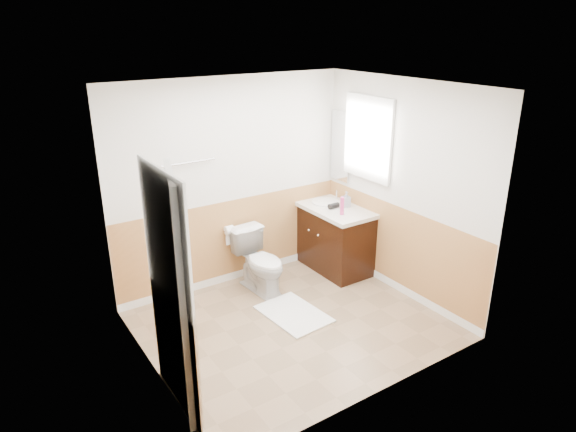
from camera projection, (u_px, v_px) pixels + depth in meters
floor at (293, 324)px, 5.50m from camera, size 3.00×3.00×0.00m
ceiling at (294, 87)px, 4.61m from camera, size 3.00×3.00×0.00m
wall_back at (232, 184)px, 6.06m from camera, size 3.00×0.00×3.00m
wall_front at (386, 265)px, 4.04m from camera, size 3.00×0.00×3.00m
wall_left at (146, 251)px, 4.27m from camera, size 0.00×3.00×3.00m
wall_right at (402, 190)px, 5.83m from camera, size 0.00×3.00×3.00m
wainscot_back at (235, 242)px, 6.32m from camera, size 3.00×0.00×3.00m
wainscot_front at (379, 344)px, 4.32m from camera, size 3.00×0.00×3.00m
wainscot_left at (155, 328)px, 4.55m from camera, size 0.00×2.60×2.60m
wainscot_right at (396, 250)px, 6.09m from camera, size 0.00×2.60×2.60m
toilet at (261, 261)px, 6.09m from camera, size 0.47×0.76×0.74m
bath_mat at (294, 314)px, 5.68m from camera, size 0.61×0.84×0.02m
vanity_cabinet at (332, 238)px, 6.67m from camera, size 0.55×1.10×0.80m
vanity_knob_left at (318, 235)px, 6.39m from camera, size 0.03×0.03×0.03m
vanity_knob_right at (309, 230)px, 6.54m from camera, size 0.03×0.03×0.03m
countertop at (332, 208)px, 6.52m from camera, size 0.60×1.15×0.05m
sink_basin at (326, 202)px, 6.63m from camera, size 0.36×0.36×0.02m
faucet at (337, 195)px, 6.70m from camera, size 0.02×0.02×0.14m
lotion_bottle at (342, 206)px, 6.19m from camera, size 0.05×0.05×0.22m
soap_dispenser at (346, 199)px, 6.45m from camera, size 0.11×0.11×0.20m
hair_dryer_body at (334, 206)px, 6.42m from camera, size 0.14×0.07×0.07m
hair_dryer_handle at (331, 208)px, 6.41m from camera, size 0.03×0.03×0.07m
mirror_panel at (340, 146)px, 6.57m from camera, size 0.02×0.35×0.90m
window_frame at (368, 138)px, 6.09m from camera, size 0.04×0.80×1.00m
window_glass at (369, 138)px, 6.10m from camera, size 0.01×0.70×0.90m
door at (180, 295)px, 4.06m from camera, size 0.29×0.78×2.04m
door_frame at (171, 296)px, 4.02m from camera, size 0.02×0.92×2.10m
door_knob at (172, 284)px, 4.37m from camera, size 0.06×0.06×0.06m
towel_bar at (189, 163)px, 5.61m from camera, size 0.62×0.02×0.02m
tp_holder_bar at (229, 230)px, 6.15m from camera, size 0.14×0.02×0.02m
tp_roll at (229, 230)px, 6.15m from camera, size 0.10×0.11×0.11m
tp_sheet at (230, 239)px, 6.19m from camera, size 0.10×0.01×0.16m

